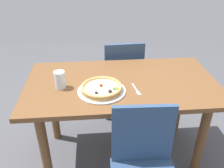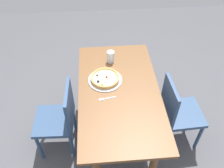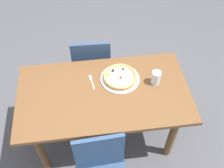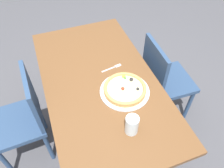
{
  "view_description": "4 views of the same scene",
  "coord_description": "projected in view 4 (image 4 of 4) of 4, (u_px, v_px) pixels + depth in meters",
  "views": [
    {
      "loc": [
        0.21,
        1.57,
        1.65
      ],
      "look_at": [
        0.08,
        0.06,
        0.77
      ],
      "focal_mm": 38.45,
      "sensor_mm": 36.0,
      "label": 1
    },
    {
      "loc": [
        -1.59,
        0.2,
        2.46
      ],
      "look_at": [
        0.08,
        0.06,
        0.77
      ],
      "focal_mm": 38.69,
      "sensor_mm": 36.0,
      "label": 2
    },
    {
      "loc": [
        -0.11,
        -1.38,
        2.51
      ],
      "look_at": [
        0.08,
        0.06,
        0.77
      ],
      "focal_mm": 42.71,
      "sensor_mm": 36.0,
      "label": 3
    },
    {
      "loc": [
        1.05,
        -0.29,
        1.92
      ],
      "look_at": [
        0.08,
        0.06,
        0.77
      ],
      "focal_mm": 35.54,
      "sensor_mm": 36.0,
      "label": 4
    }
  ],
  "objects": [
    {
      "name": "plate",
      "position": [
        125.0,
        91.0,
        1.52
      ],
      "size": [
        0.34,
        0.34,
        0.01
      ],
      "primitive_type": "cylinder",
      "color": "silver",
      "rests_on": "dining_table"
    },
    {
      "name": "drinking_glass",
      "position": [
        132.0,
        125.0,
        1.28
      ],
      "size": [
        0.08,
        0.08,
        0.13
      ],
      "primitive_type": "cylinder",
      "color": "silver",
      "rests_on": "dining_table"
    },
    {
      "name": "ground_plane",
      "position": [
        103.0,
        133.0,
        2.16
      ],
      "size": [
        6.0,
        6.0,
        0.0
      ],
      "primitive_type": "plane",
      "color": "#4C4C51"
    },
    {
      "name": "fork",
      "position": [
        113.0,
        68.0,
        1.68
      ],
      "size": [
        0.04,
        0.17,
        0.0
      ],
      "rotation": [
        0.0,
        0.0,
        1.73
      ],
      "color": "silver",
      "rests_on": "dining_table"
    },
    {
      "name": "dining_table",
      "position": [
        101.0,
        91.0,
        1.68
      ],
      "size": [
        1.45,
        0.79,
        0.75
      ],
      "color": "brown",
      "rests_on": "ground"
    },
    {
      "name": "pizza",
      "position": [
        125.0,
        89.0,
        1.51
      ],
      "size": [
        0.29,
        0.29,
        0.05
      ],
      "color": "tan",
      "rests_on": "plate"
    },
    {
      "name": "chair_far",
      "position": [
        163.0,
        79.0,
        1.99
      ],
      "size": [
        0.42,
        0.42,
        0.87
      ],
      "rotation": [
        0.0,
        0.0,
        -0.04
      ],
      "color": "navy",
      "rests_on": "ground"
    },
    {
      "name": "chair_near",
      "position": [
        23.0,
        117.0,
        1.71
      ],
      "size": [
        0.42,
        0.42,
        0.87
      ],
      "rotation": [
        0.0,
        0.0,
        3.19
      ],
      "color": "navy",
      "rests_on": "ground"
    }
  ]
}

